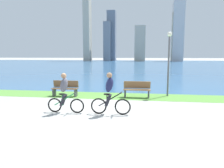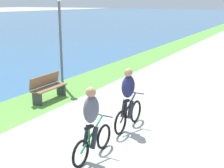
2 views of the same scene
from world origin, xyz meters
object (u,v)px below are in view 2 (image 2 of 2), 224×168
object	(u,v)px
lamppost_tall	(60,27)
cyclist_lead	(128,99)
cyclist_trailing	(92,123)
bench_near_path	(48,87)

from	to	relation	value
lamppost_tall	cyclist_lead	bearing A→B (deg)	-122.17
cyclist_lead	lamppost_tall	xyz separation A→B (m)	(2.72, 4.32, 1.58)
cyclist_lead	cyclist_trailing	size ratio (longest dim) A/B	1.03
bench_near_path	lamppost_tall	bearing A→B (deg)	22.56
cyclist_trailing	lamppost_tall	size ratio (longest dim) A/B	0.45
cyclist_lead	cyclist_trailing	bearing A→B (deg)	-179.35
cyclist_lead	lamppost_tall	world-z (taller)	lamppost_tall
cyclist_trailing	bench_near_path	distance (m)	4.61
cyclist_lead	bench_near_path	bearing A→B (deg)	74.98
cyclist_trailing	bench_near_path	size ratio (longest dim) A/B	1.09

